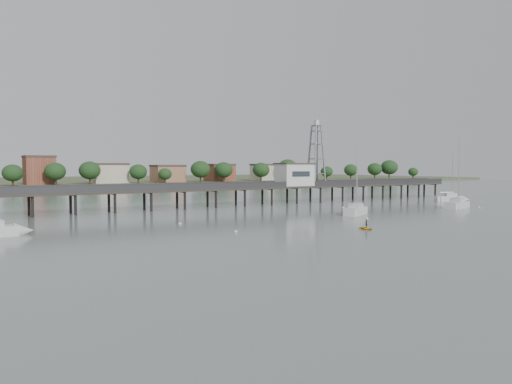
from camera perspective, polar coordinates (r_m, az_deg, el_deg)
ground_plane at (r=55.74m, az=21.39°, el=-6.11°), size 500.00×500.00×0.00m
pier at (r=102.57m, az=-6.81°, el=0.28°), size 150.00×5.00×5.50m
pier_building at (r=115.59m, az=4.41°, el=2.03°), size 8.40×5.40×5.30m
lattice_tower at (r=119.62m, az=6.91°, el=4.17°), size 3.20×3.20×15.50m
sailboat_e at (r=130.57m, az=21.81°, el=-0.72°), size 7.91×5.59×12.85m
sailboat_d at (r=111.84m, az=22.29°, el=-1.32°), size 9.77×5.40×15.39m
sailboat_b at (r=68.75m, az=-27.02°, el=-3.99°), size 7.87×2.89×12.80m
sailboat_c at (r=91.37m, az=11.59°, el=-2.07°), size 8.43×6.09×13.69m
yellow_dinghy at (r=69.51m, az=12.49°, el=-4.20°), size 1.73×0.67×2.36m
dinghy_occupant at (r=69.51m, az=12.49°, el=-4.20°), size 0.55×1.13×0.26m
mooring_buoys at (r=78.48m, az=-0.67°, el=-3.25°), size 95.15×21.11×0.39m
far_shore at (r=275.60m, az=-23.26°, el=1.16°), size 500.00×170.00×10.40m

